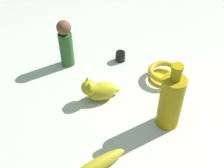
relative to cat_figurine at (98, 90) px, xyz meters
The scene contains 7 objects.
ground 0.06m from the cat_figurine, 44.01° to the right, with size 2.00×2.00×0.00m, color silver.
cat_figurine is the anchor object (origin of this frame).
bowl 0.27m from the cat_figurine, 32.62° to the right, with size 0.13×0.13×0.05m.
nail_polish_jar 0.24m from the cat_figurine, 13.83° to the left, with size 0.04×0.04×0.04m.
banana 0.29m from the cat_figurine, 144.51° to the right, with size 0.18×0.04×0.04m, color gold.
person_figure_adult 0.25m from the cat_figurine, 67.17° to the left, with size 0.07×0.07×0.20m.
bottle_tall 0.26m from the cat_figurine, 82.85° to the right, with size 0.07×0.07×0.24m.
Camera 1 is at (-0.61, -0.41, 0.73)m, focal length 45.42 mm.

